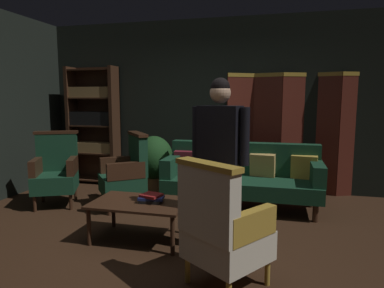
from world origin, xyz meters
TOP-DOWN VIEW (x-y plane):
  - ground_plane at (0.00, 0.00)m, footprint 10.00×10.00m
  - back_wall at (0.00, 2.45)m, footprint 7.20×0.10m
  - folding_screen at (1.28, 2.35)m, footprint 2.13×0.38m
  - bookshelf at (-2.15, 2.19)m, footprint 0.90×0.32m
  - velvet_couch at (0.55, 1.46)m, footprint 2.12×0.78m
  - coffee_table at (-0.38, 0.03)m, footprint 1.00×0.64m
  - armchair_gilt_accent at (0.62, -0.68)m, footprint 0.80×0.80m
  - armchair_wing_left at (-2.01, 0.89)m, footprint 0.77×0.77m
  - armchair_wing_right at (-0.98, 1.01)m, footprint 0.81×0.81m
  - standing_figure at (0.49, -0.03)m, footprint 0.57×0.30m
  - potted_plant at (-0.90, 1.86)m, footprint 0.61×0.61m
  - book_black_cloth at (-0.25, 0.05)m, footprint 0.24×0.20m
  - book_navy_cloth at (-0.25, 0.05)m, footprint 0.28×0.20m
  - book_red_leather at (-0.25, 0.05)m, footprint 0.24×0.23m

SIDE VIEW (x-z plane):
  - ground_plane at x=0.00m, z-range 0.00..0.00m
  - coffee_table at x=-0.38m, z-range 0.16..0.58m
  - book_black_cloth at x=-0.25m, z-range 0.42..0.45m
  - velvet_couch at x=0.55m, z-range 0.02..0.90m
  - book_navy_cloth at x=-0.25m, z-range 0.45..0.48m
  - armchair_gilt_accent at x=0.62m, z-range -0.03..1.01m
  - armchair_wing_left at x=-2.01m, z-range -0.03..1.01m
  - armchair_wing_right at x=-0.98m, z-range -0.03..1.01m
  - book_red_leather at x=-0.25m, z-range 0.48..0.51m
  - potted_plant at x=-0.90m, z-range 0.07..0.98m
  - folding_screen at x=1.28m, z-range 0.04..1.94m
  - standing_figure at x=0.49m, z-range 0.17..1.88m
  - bookshelf at x=-2.15m, z-range 0.05..2.10m
  - back_wall at x=0.00m, z-range 0.00..2.80m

